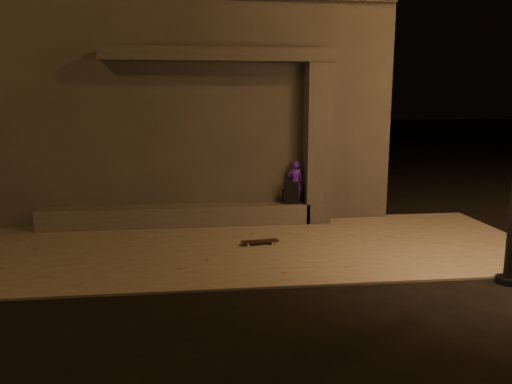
{
  "coord_description": "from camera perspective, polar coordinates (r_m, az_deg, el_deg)",
  "views": [
    {
      "loc": [
        -1.04,
        -7.3,
        2.85
      ],
      "look_at": [
        0.09,
        2.0,
        1.1
      ],
      "focal_mm": 35.0,
      "sensor_mm": 36.0,
      "label": 1
    }
  ],
  "objects": [
    {
      "name": "backpack",
      "position": [
        11.47,
        3.98,
        -0.41
      ],
      "size": [
        0.37,
        0.25,
        0.51
      ],
      "rotation": [
        0.0,
        0.0,
        -0.04
      ],
      "color": "black",
      "rests_on": "ledge"
    },
    {
      "name": "skateboard",
      "position": [
        9.79,
        0.43,
        -5.67
      ],
      "size": [
        0.75,
        0.28,
        0.08
      ],
      "rotation": [
        0.0,
        0.0,
        0.13
      ],
      "color": "black",
      "rests_on": "sidewalk"
    },
    {
      "name": "skateboarder",
      "position": [
        11.43,
        4.5,
        1.15
      ],
      "size": [
        0.41,
        0.32,
        0.98
      ],
      "primitive_type": "imported",
      "rotation": [
        0.0,
        0.0,
        2.87
      ],
      "color": "#441BB1",
      "rests_on": "ledge"
    },
    {
      "name": "canopy",
      "position": [
        11.15,
        -4.26,
        15.35
      ],
      "size": [
        5.0,
        0.7,
        0.28
      ],
      "primitive_type": "cube",
      "color": "#3D3B37",
      "rests_on": "column"
    },
    {
      "name": "ledge",
      "position": [
        11.36,
        -9.05,
        -2.69
      ],
      "size": [
        6.0,
        0.55,
        0.45
      ],
      "primitive_type": "cube",
      "color": "#4C4A45",
      "rests_on": "sidewalk"
    },
    {
      "name": "ground",
      "position": [
        7.91,
        1.13,
        -10.52
      ],
      "size": [
        120.0,
        120.0,
        0.0
      ],
      "primitive_type": "plane",
      "color": "black",
      "rests_on": "ground"
    },
    {
      "name": "column",
      "position": [
        11.43,
        7.03,
        5.45
      ],
      "size": [
        0.55,
        0.55,
        3.6
      ],
      "primitive_type": "cube",
      "color": "#3D3B37",
      "rests_on": "sidewalk"
    },
    {
      "name": "sidewalk",
      "position": [
        9.78,
        -0.51,
        -6.22
      ],
      "size": [
        11.0,
        4.4,
        0.04
      ],
      "primitive_type": "cube",
      "color": "#66635A",
      "rests_on": "ground"
    },
    {
      "name": "building",
      "position": [
        13.8,
        -6.83,
        9.51
      ],
      "size": [
        9.0,
        5.1,
        5.22
      ],
      "color": "#3D3B37",
      "rests_on": "ground"
    }
  ]
}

